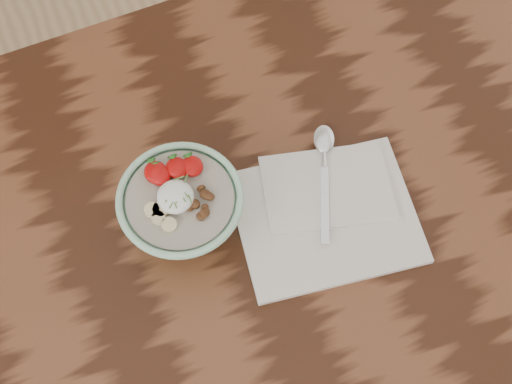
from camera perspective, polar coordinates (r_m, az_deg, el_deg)
table at (r=110.02cm, az=-0.54°, el=-5.60°), size 160.00×90.00×75.00cm
breakfast_bowl at (r=97.34cm, az=-5.95°, el=-1.33°), size 16.97×16.97×11.44cm
napkin at (r=102.79cm, az=5.64°, el=-1.52°), size 28.02×24.30×1.55cm
spoon at (r=105.25cm, az=5.47°, el=2.96°), size 9.88×18.21×1.00cm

